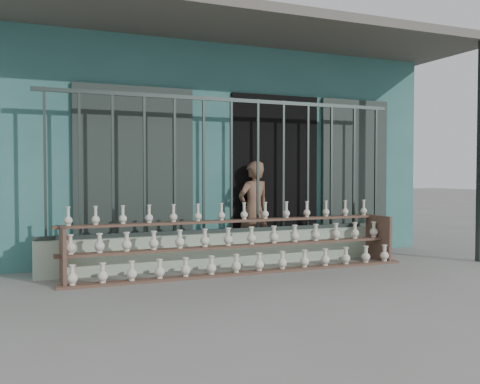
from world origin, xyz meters
name	(u,v)px	position (x,y,z in m)	size (l,w,h in m)	color
ground	(274,284)	(0.00, 0.00, 0.00)	(60.00, 60.00, 0.00)	slate
workshop_building	(172,153)	(0.00, 4.23, 1.62)	(7.40, 6.60, 3.21)	#326967
parapet_wall	(231,249)	(0.00, 1.30, 0.23)	(5.00, 0.20, 0.45)	#ACC3A7
security_fence	(231,165)	(0.00, 1.30, 1.35)	(5.00, 0.04, 1.80)	#283330
shelf_rack	(240,242)	(-0.04, 0.88, 0.36)	(4.50, 0.68, 0.85)	brown
elderly_woman	(254,211)	(0.47, 1.60, 0.71)	(0.52, 0.34, 1.42)	brown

